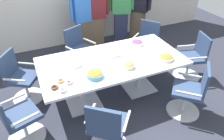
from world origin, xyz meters
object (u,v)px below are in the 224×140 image
office_chair_6 (146,45)px  person_standing_2 (121,9)px  office_chair_2 (17,120)px  office_chair_4 (191,93)px  office_chair_5 (192,59)px  person_standing_1 (96,14)px  conference_table (112,66)px  office_chair_1 (21,79)px  office_chair_3 (107,129)px  plate_stack (76,64)px  office_chair_0 (80,52)px  snack_bowl_candy_mix (137,43)px  snack_bowl_cookies (129,65)px  donut_platter (62,85)px  person_standing_3 (139,7)px  napkin_pile (114,53)px  person_standing_0 (83,17)px  snack_bowl_pretzels (166,58)px

office_chair_6 → person_standing_2: (-0.20, 0.89, 0.56)m
office_chair_2 → office_chair_4: size_ratio=1.00×
office_chair_5 → office_chair_2: bearing=109.4°
office_chair_6 → person_standing_1: size_ratio=0.51×
office_chair_4 → person_standing_2: size_ratio=0.50×
conference_table → office_chair_1: (-1.47, 0.56, -0.22)m
office_chair_3 → plate_stack: bearing=132.4°
office_chair_0 → snack_bowl_candy_mix: 1.26m
office_chair_2 → snack_bowl_cookies: size_ratio=4.71×
office_chair_5 → snack_bowl_candy_mix: bearing=83.0°
person_standing_2 → snack_bowl_cookies: 2.17m
conference_table → office_chair_3: office_chair_3 is taller
donut_platter → office_chair_1: bearing=120.9°
person_standing_3 → conference_table: bearing=100.6°
office_chair_4 → office_chair_5: same height
napkin_pile → office_chair_5: bearing=-8.0°
office_chair_0 → donut_platter: 1.63m
office_chair_3 → donut_platter: bearing=159.3°
office_chair_3 → person_standing_0: size_ratio=0.52×
office_chair_0 → snack_bowl_pretzels: office_chair_0 is taller
person_standing_0 → office_chair_1: bearing=25.7°
office_chair_1 → office_chair_6: 2.65m
person_standing_0 → person_standing_2: (0.93, 0.01, 0.06)m
office_chair_1 → person_standing_3: size_ratio=0.48×
office_chair_0 → office_chair_6: (1.43, -0.29, 0.00)m
person_standing_0 → plate_stack: bearing=57.5°
office_chair_4 → office_chair_0: bearing=74.1°
office_chair_5 → person_standing_0: (-1.65, 1.78, 0.50)m
plate_stack → office_chair_6: bearing=22.2°
office_chair_0 → office_chair_5: size_ratio=1.00×
snack_bowl_pretzels → plate_stack: size_ratio=1.28×
office_chair_6 → office_chair_2: bearing=76.8°
snack_bowl_pretzels → plate_stack: bearing=163.2°
office_chair_3 → office_chair_5: same height
office_chair_3 → office_chair_4: (1.49, 0.14, 0.00)m
office_chair_3 → person_standing_1: bearing=111.8°
person_standing_0 → person_standing_3: bearing=164.7°
conference_table → donut_platter: size_ratio=7.45×
office_chair_4 → snack_bowl_candy_mix: size_ratio=4.04×
office_chair_5 → person_standing_1: (-1.36, 1.79, 0.52)m
snack_bowl_candy_mix → snack_bowl_pretzels: snack_bowl_candy_mix is taller
person_standing_2 → snack_bowl_pretzels: size_ratio=7.49×
snack_bowl_candy_mix → person_standing_3: bearing=60.0°
person_standing_2 → napkin_pile: bearing=79.2°
office_chair_5 → office_chair_6: 1.04m
snack_bowl_pretzels → office_chair_3: bearing=-152.8°
person_standing_0 → snack_bowl_cookies: (0.11, -2.00, -0.11)m
office_chair_1 → person_standing_0: person_standing_0 is taller
office_chair_1 → office_chair_6: (2.64, 0.24, 0.00)m
donut_platter → person_standing_3: bearing=40.3°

